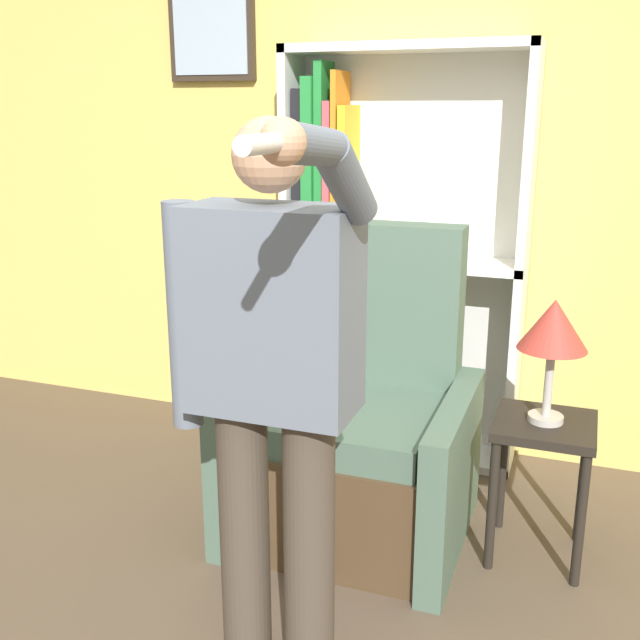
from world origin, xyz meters
TOP-DOWN VIEW (x-y plane):
  - wall_back at (-0.01, 2.03)m, footprint 8.00×0.11m
  - bookcase at (-0.30, 1.87)m, footprint 1.16×0.28m
  - armchair at (-0.12, 1.10)m, footprint 0.91×0.82m
  - person_standing at (-0.09, 0.17)m, footprint 0.61×0.78m
  - side_table at (0.60, 1.12)m, footprint 0.37×0.37m
  - table_lamp at (0.60, 1.12)m, footprint 0.25×0.25m

SIDE VIEW (x-z plane):
  - armchair at x=-0.12m, z-range -0.23..1.00m
  - side_table at x=0.60m, z-range 0.16..0.73m
  - table_lamp at x=0.60m, z-range 0.69..1.16m
  - bookcase at x=-0.30m, z-range -0.03..1.94m
  - person_standing at x=-0.09m, z-range 0.13..1.81m
  - wall_back at x=-0.01m, z-range 0.01..2.81m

